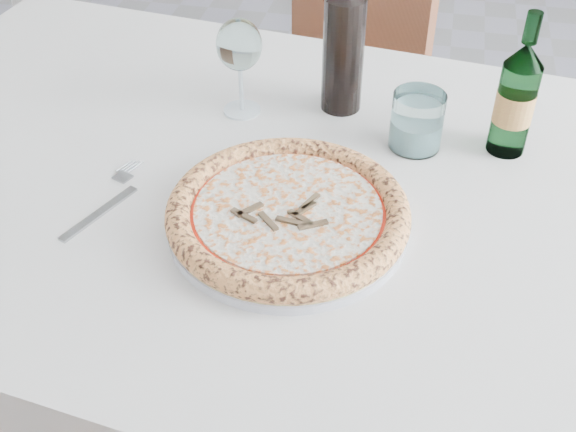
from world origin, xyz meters
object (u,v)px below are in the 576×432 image
wine_bottle (344,43)px  plate (288,222)px  chair_far (337,65)px  beer_bottle (516,99)px  wine_glass (239,47)px  pizza (288,212)px  dining_table (302,226)px  tumbler (416,124)px

wine_bottle → plate: bearing=-93.8°
chair_far → beer_bottle: size_ratio=4.16×
wine_glass → pizza: bearing=-63.6°
dining_table → pizza: bearing=-90.0°
plate → tumbler: size_ratio=3.57×
wine_glass → chair_far: bearing=83.1°
beer_bottle → wine_bottle: (-0.27, 0.07, 0.03)m
plate → wine_bottle: wine_bottle is taller
plate → wine_glass: 0.33m
beer_bottle → dining_table: bearing=-152.3°
plate → pizza: pizza is taller
pizza → wine_bottle: 0.34m
dining_table → tumbler: bearing=41.2°
chair_far → pizza: chair_far is taller
tumbler → beer_bottle: beer_bottle is taller
plate → wine_bottle: size_ratio=1.18×
dining_table → chair_far: bearing=94.6°
plate → tumbler: bearing=57.0°
wine_bottle → chair_far: bearing=98.5°
chair_far → tumbler: chair_far is taller
chair_far → dining_table: bearing=-85.4°
beer_bottle → pizza: bearing=-139.0°
wine_glass → beer_bottle: bearing=-3.1°
chair_far → beer_bottle: (0.35, -0.63, 0.31)m
plate → beer_bottle: 0.39m
plate → pizza: size_ratio=0.99×
dining_table → beer_bottle: 0.37m
dining_table → tumbler: (0.15, 0.13, 0.12)m
tumbler → plate: bearing=-123.0°
chair_far → beer_bottle: beer_bottle is taller
tumbler → wine_bottle: 0.18m
dining_table → tumbler: size_ratio=18.31×
plate → wine_glass: wine_glass is taller
beer_bottle → wine_bottle: wine_bottle is taller
wine_glass → beer_bottle: size_ratio=0.73×
wine_bottle → pizza: bearing=-93.8°
tumbler → dining_table: bearing=-138.8°
wine_bottle → tumbler: bearing=-35.0°
tumbler → beer_bottle: (0.14, 0.02, 0.05)m
beer_bottle → wine_bottle: 0.28m
beer_bottle → plate: bearing=-139.0°
dining_table → plate: plate is taller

